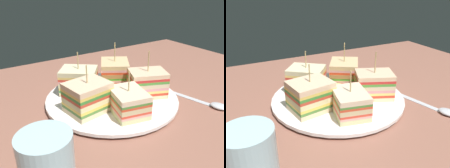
# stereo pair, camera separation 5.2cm
# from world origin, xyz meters

# --- Properties ---
(ground_plane) EXTENTS (1.07, 0.72, 0.02)m
(ground_plane) POSITION_xyz_m (0.00, 0.00, -0.01)
(ground_plane) COLOR #925D4C
(plate) EXTENTS (0.29, 0.29, 0.01)m
(plate) POSITION_xyz_m (0.00, 0.00, 0.01)
(plate) COLOR white
(plate) RESTS_ON ground_plane
(sandwich_wedge_0) EXTENTS (0.10, 0.10, 0.10)m
(sandwich_wedge_0) POSITION_xyz_m (0.05, -0.06, 0.04)
(sandwich_wedge_0) COLOR beige
(sandwich_wedge_0) RESTS_ON plate
(sandwich_wedge_1) EXTENTS (0.09, 0.08, 0.10)m
(sandwich_wedge_1) POSITION_xyz_m (0.07, 0.03, 0.04)
(sandwich_wedge_1) COLOR beige
(sandwich_wedge_1) RESTS_ON plate
(sandwich_wedge_2) EXTENTS (0.08, 0.09, 0.09)m
(sandwich_wedge_2) POSITION_xyz_m (0.01, 0.08, 0.04)
(sandwich_wedge_2) COLOR beige
(sandwich_wedge_2) RESTS_ON plate
(sandwich_wedge_3) EXTENTS (0.10, 0.09, 0.10)m
(sandwich_wedge_3) POSITION_xyz_m (-0.07, 0.04, 0.04)
(sandwich_wedge_3) COLOR beige
(sandwich_wedge_3) RESTS_ON plate
(sandwich_wedge_4) EXTENTS (0.10, 0.10, 0.10)m
(sandwich_wedge_4) POSITION_xyz_m (-0.05, -0.06, 0.04)
(sandwich_wedge_4) COLOR #D0C48B
(sandwich_wedge_4) RESTS_ON plate
(chip_pile) EXTENTS (0.06, 0.07, 0.02)m
(chip_pile) POSITION_xyz_m (-0.01, -0.01, 0.02)
(chip_pile) COLOR #F4D376
(chip_pile) RESTS_ON plate
(spoon) EXTENTS (0.05, 0.14, 0.01)m
(spoon) POSITION_xyz_m (-0.17, 0.14, 0.00)
(spoon) COLOR silver
(spoon) RESTS_ON ground_plane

